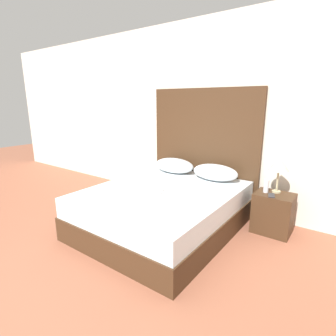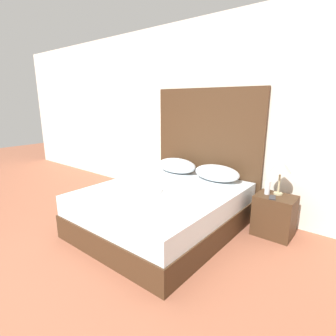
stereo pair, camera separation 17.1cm
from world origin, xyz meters
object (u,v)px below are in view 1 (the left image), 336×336
at_px(table_lamp, 279,165).
at_px(phone_on_nightstand, 271,195).
at_px(phone_on_bed, 160,192).
at_px(bed, 163,209).
at_px(nightstand, 273,213).

height_order(table_lamp, phone_on_nightstand, table_lamp).
bearing_deg(phone_on_nightstand, phone_on_bed, -146.92).
relative_size(phone_on_bed, table_lamp, 0.38).
relative_size(bed, table_lamp, 4.51).
bearing_deg(phone_on_bed, bed, 103.86).
distance_m(bed, phone_on_nightstand, 1.30).
height_order(phone_on_bed, nightstand, phone_on_bed).
relative_size(table_lamp, phone_on_nightstand, 2.63).
distance_m(phone_on_bed, nightstand, 1.41).
bearing_deg(table_lamp, phone_on_nightstand, -94.88).
bearing_deg(phone_on_bed, table_lamp, 38.19).
xyz_separation_m(bed, nightstand, (1.15, 0.70, -0.01)).
bearing_deg(phone_on_bed, nightstand, 35.76).
bearing_deg(phone_on_nightstand, bed, -151.76).
height_order(bed, phone_on_bed, phone_on_bed).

